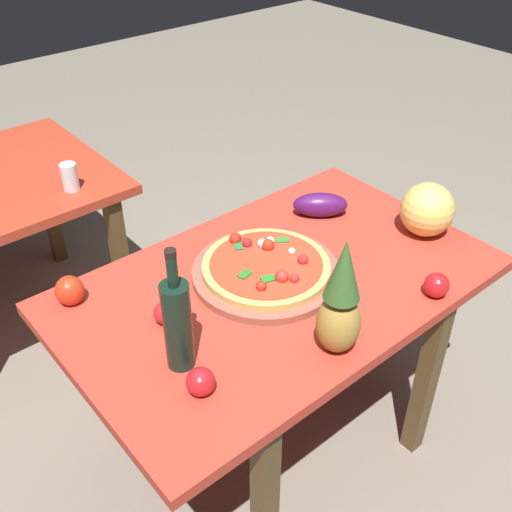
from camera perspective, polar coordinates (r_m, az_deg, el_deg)
The scene contains 13 objects.
ground_plane at distance 2.46m, azimuth 1.75°, elevation -16.53°, with size 10.00×10.00×0.00m, color gray.
display_table at distance 1.96m, azimuth 2.11°, elevation -4.39°, with size 1.37×0.85×0.77m.
pizza_board at distance 1.91m, azimuth 0.96°, elevation -1.58°, with size 0.47×0.47×0.03m, color #965544.
pizza at distance 1.90m, azimuth 0.98°, elevation -0.88°, with size 0.41×0.41×0.06m.
wine_bottle at distance 1.55m, azimuth -7.47°, elevation -6.36°, with size 0.08×0.08×0.37m.
pineapple_left at distance 1.58m, azimuth 8.03°, elevation -4.49°, with size 0.12×0.12×0.36m.
melon at distance 2.15m, azimuth 15.97°, elevation 4.27°, with size 0.19×0.19×0.19m, color #E0CA61.
bell_pepper at distance 1.88m, azimuth -17.30°, elevation -3.16°, with size 0.09×0.09×0.09m, color red.
eggplant at distance 2.21m, azimuth 6.13°, elevation 4.87°, with size 0.20×0.09×0.09m, color #4A1655.
tomato_by_bottle at distance 1.75m, azimuth -8.64°, elevation -5.38°, with size 0.07×0.07×0.07m, color red.
tomato_at_corner at distance 1.55m, azimuth -5.30°, elevation -11.81°, with size 0.08×0.08×0.08m, color red.
tomato_near_board at distance 1.90m, azimuth 16.80°, elevation -2.68°, with size 0.08×0.08×0.08m, color red.
drinking_glass_water at distance 2.47m, azimuth -17.30°, elevation 7.19°, with size 0.06×0.06×0.11m, color silver.
Camera 1 is at (-1.01, -1.10, 1.95)m, focal length 42.06 mm.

